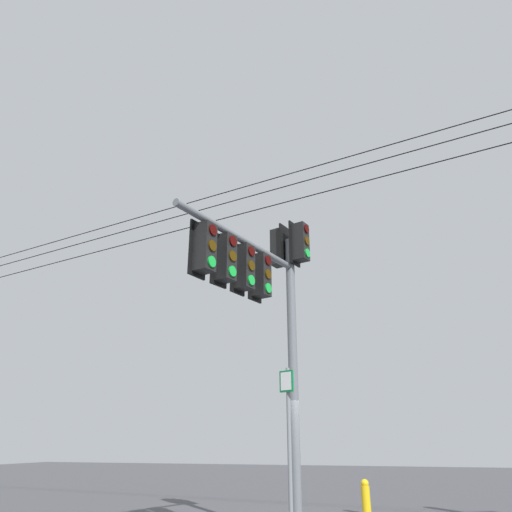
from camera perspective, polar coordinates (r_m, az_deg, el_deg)
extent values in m
cylinder|color=slate|center=(10.38, 4.48, -13.81)|extent=(0.20, 0.20, 6.13)
cylinder|color=slate|center=(9.45, -1.71, 1.97)|extent=(3.70, 1.30, 0.14)
cube|color=black|center=(11.02, 5.40, 1.64)|extent=(0.38, 0.38, 0.90)
cube|color=black|center=(11.09, 4.63, 1.45)|extent=(0.43, 0.17, 1.04)
cylinder|color=#360503|center=(11.07, 6.09, 3.25)|extent=(0.20, 0.09, 0.20)
cylinder|color=#3C2703|center=(10.95, 6.16, 1.82)|extent=(0.20, 0.09, 0.20)
cylinder|color=green|center=(10.83, 6.22, 0.37)|extent=(0.20, 0.09, 0.20)
cube|color=black|center=(11.29, 2.73, 0.98)|extent=(0.38, 0.38, 0.90)
cube|color=black|center=(11.21, 3.48, 1.16)|extent=(0.43, 0.17, 1.04)
cylinder|color=#360503|center=(11.49, 2.00, 2.18)|extent=(0.20, 0.09, 0.20)
cylinder|color=#3C2703|center=(11.37, 2.02, 0.80)|extent=(0.20, 0.09, 0.20)
cylinder|color=green|center=(11.26, 2.04, -0.61)|extent=(0.20, 0.09, 0.20)
cube|color=black|center=(9.79, 0.67, -2.36)|extent=(0.38, 0.38, 0.90)
cube|color=black|center=(9.89, -0.15, -2.54)|extent=(0.43, 0.18, 1.04)
cylinder|color=#360503|center=(9.81, 1.46, -0.53)|extent=(0.20, 0.09, 0.20)
cylinder|color=#3C2703|center=(9.71, 1.48, -2.18)|extent=(0.20, 0.09, 0.20)
cylinder|color=green|center=(9.61, 1.50, -3.87)|extent=(0.20, 0.09, 0.20)
cube|color=black|center=(9.32, -1.38, -1.35)|extent=(0.38, 0.38, 0.90)
cube|color=black|center=(9.42, -2.22, -1.55)|extent=(0.43, 0.17, 1.04)
cylinder|color=#360503|center=(9.34, -0.54, 0.58)|extent=(0.20, 0.09, 0.20)
cylinder|color=#3C2703|center=(9.23, -0.55, -1.15)|extent=(0.20, 0.09, 0.20)
cylinder|color=green|center=(9.13, -0.55, -2.91)|extent=(0.20, 0.09, 0.20)
cube|color=black|center=(8.87, -3.64, -0.22)|extent=(0.38, 0.38, 0.90)
cube|color=black|center=(8.97, -4.48, -0.46)|extent=(0.43, 0.19, 1.04)
cylinder|color=#360503|center=(8.88, -2.78, 1.81)|extent=(0.20, 0.10, 0.20)
cylinder|color=#3C2703|center=(8.77, -2.81, 0.01)|extent=(0.20, 0.10, 0.20)
cylinder|color=green|center=(8.66, -2.85, -1.84)|extent=(0.20, 0.10, 0.20)
cube|color=black|center=(8.43, -6.14, 1.02)|extent=(0.37, 0.37, 0.90)
cube|color=black|center=(8.53, -7.03, 0.78)|extent=(0.43, 0.17, 1.04)
cylinder|color=#360503|center=(8.45, -5.19, 3.13)|extent=(0.20, 0.09, 0.20)
cylinder|color=#3C2703|center=(8.33, -5.26, 1.26)|extent=(0.20, 0.09, 0.20)
cylinder|color=green|center=(8.22, -5.33, -0.67)|extent=(0.20, 0.09, 0.20)
cylinder|color=slate|center=(8.53, 4.07, -23.00)|extent=(0.07, 0.07, 2.92)
cube|color=#0C7238|center=(8.56, 3.68, -14.78)|extent=(0.15, 0.27, 0.37)
cube|color=white|center=(8.55, 3.62, -14.77)|extent=(0.11, 0.21, 0.31)
cylinder|color=yellow|center=(13.87, 13.07, -26.64)|extent=(0.22, 0.22, 0.65)
sphere|color=yellow|center=(13.83, 12.93, -25.06)|extent=(0.20, 0.20, 0.20)
cylinder|color=yellow|center=(14.00, 13.04, -26.46)|extent=(0.11, 0.10, 0.09)
cylinder|color=black|center=(12.00, -0.42, 5.45)|extent=(4.09, 21.25, 0.68)
cylinder|color=black|center=(12.21, -0.42, 7.27)|extent=(4.09, 21.25, 0.68)
cylinder|color=black|center=(12.37, -0.41, 8.58)|extent=(4.09, 21.25, 0.68)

